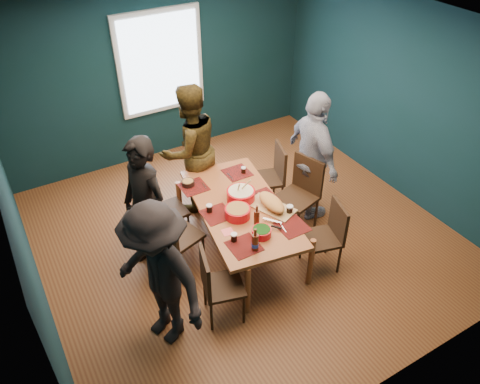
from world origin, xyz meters
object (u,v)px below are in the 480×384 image
object	(u,v)px
person_right	(313,158)
cutting_board	(272,204)
chair_right_near	(329,232)
bowl_herbs	(262,232)
chair_left_near	(215,282)
dining_table	(240,210)
person_back	(190,150)
chair_right_mid	(302,189)
chair_right_far	(273,173)
person_far_left	(146,208)
chair_left_far	(162,208)
chair_left_mid	(172,234)
bowl_salad	(238,212)
bowl_dumpling	(241,195)
person_near_left	(159,277)

from	to	relation	value
person_right	cutting_board	bearing A→B (deg)	121.50
chair_right_near	bowl_herbs	size ratio (longest dim) A/B	4.13
chair_left_near	person_right	xyz separation A→B (m)	(1.95, 0.94, 0.38)
dining_table	person_right	bearing A→B (deg)	18.15
person_back	bowl_herbs	bearing A→B (deg)	82.15
chair_left_near	chair_right_mid	distance (m)	1.88
chair_right_mid	person_back	distance (m)	1.57
chair_right_mid	chair_right_near	xyz separation A→B (m)	(-0.17, -0.78, -0.07)
person_right	bowl_herbs	distance (m)	1.48
chair_right_far	person_far_left	distance (m)	1.95
chair_left_far	person_far_left	xyz separation A→B (m)	(-0.30, -0.33, 0.35)
chair_left_mid	bowl_salad	size ratio (longest dim) A/B	3.37
bowl_salad	bowl_dumpling	xyz separation A→B (m)	(0.19, 0.25, 0.01)
chair_left_mid	bowl_dumpling	world-z (taller)	bowl_dumpling
chair_right_far	chair_right_near	size ratio (longest dim) A/B	1.06
chair_right_near	bowl_dumpling	distance (m)	1.13
chair_left_mid	chair_right_far	bearing A→B (deg)	-0.87
chair_right_far	person_near_left	xyz separation A→B (m)	(-2.17, -1.28, 0.29)
person_far_left	chair_left_far	bearing A→B (deg)	118.37
chair_right_mid	bowl_salad	distance (m)	1.12
person_far_left	person_near_left	world-z (taller)	person_far_left
chair_right_far	chair_left_mid	bearing A→B (deg)	-147.23
dining_table	chair_left_near	bearing A→B (deg)	-125.44
person_right	chair_right_near	bearing A→B (deg)	162.40
chair_right_far	bowl_herbs	xyz separation A→B (m)	(-0.92, -1.16, 0.22)
bowl_salad	bowl_herbs	xyz separation A→B (m)	(0.06, -0.41, -0.01)
chair_left_near	person_near_left	xyz separation A→B (m)	(-0.57, 0.07, 0.32)
chair_right_near	person_back	xyz separation A→B (m)	(-0.88, 1.90, 0.39)
bowl_herbs	dining_table	bearing A→B (deg)	83.73
chair_left_near	chair_right_near	size ratio (longest dim) A/B	1.01
bowl_dumpling	chair_right_far	bearing A→B (deg)	31.98
person_near_left	bowl_salad	xyz separation A→B (m)	(1.18, 0.53, -0.06)
chair_left_mid	bowl_dumpling	size ratio (longest dim) A/B	2.91
chair_left_far	chair_left_near	world-z (taller)	chair_left_far
person_back	cutting_board	xyz separation A→B (m)	(0.39, -1.40, -0.12)
chair_right_far	bowl_herbs	bearing A→B (deg)	-111.76
bowl_herbs	person_far_left	bearing A→B (deg)	137.15
person_right	bowl_salad	distance (m)	1.38
chair_left_near	bowl_herbs	xyz separation A→B (m)	(0.68, 0.18, 0.25)
bowl_salad	bowl_herbs	bearing A→B (deg)	-81.30
chair_right_mid	bowl_herbs	distance (m)	1.21
chair_left_far	chair_left_mid	distance (m)	0.58
person_far_left	person_back	distance (m)	1.26
bowl_salad	dining_table	bearing A→B (deg)	50.80
dining_table	bowl_herbs	size ratio (longest dim) A/B	9.35
chair_right_near	chair_left_mid	bearing A→B (deg)	167.65
bowl_dumpling	chair_right_mid	bearing A→B (deg)	-2.75
dining_table	person_right	xyz separation A→B (m)	(1.21, 0.19, 0.25)
person_far_left	cutting_board	size ratio (longest dim) A/B	2.46
chair_right_far	cutting_board	xyz separation A→B (m)	(-0.57, -0.82, 0.24)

